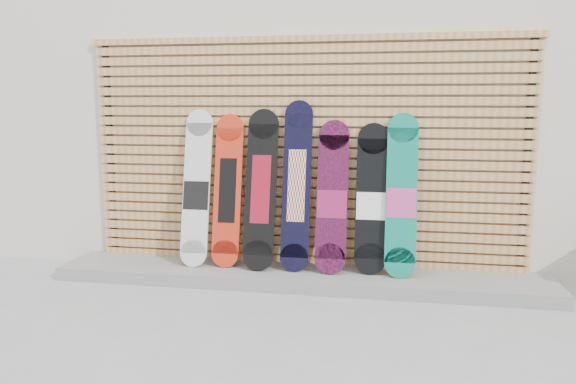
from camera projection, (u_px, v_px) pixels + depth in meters
name	position (u px, v px, depth m)	size (l,w,h in m)	color
ground	(305.00, 309.00, 4.60)	(80.00, 80.00, 0.00)	#9C9C9F
building	(380.00, 93.00, 7.63)	(12.00, 5.00, 3.60)	beige
concrete_step	(300.00, 276.00, 5.28)	(4.60, 0.70, 0.12)	gray
slat_wall	(305.00, 152.00, 5.38)	(4.26, 0.08, 2.29)	tan
snowboard_0	(197.00, 189.00, 5.41)	(0.26, 0.36, 1.49)	silver
snowboard_1	(228.00, 190.00, 5.38)	(0.27, 0.32, 1.45)	red
snowboard_2	(261.00, 189.00, 5.29)	(0.29, 0.38, 1.50)	black
snowboard_3	(297.00, 186.00, 5.24)	(0.27, 0.34, 1.58)	black
snowboard_4	(332.00, 198.00, 5.19)	(0.29, 0.37, 1.40)	black
snowboard_5	(372.00, 200.00, 5.15)	(0.29, 0.31, 1.37)	black
snowboard_6	(402.00, 196.00, 5.07)	(0.28, 0.37, 1.47)	#0D8168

